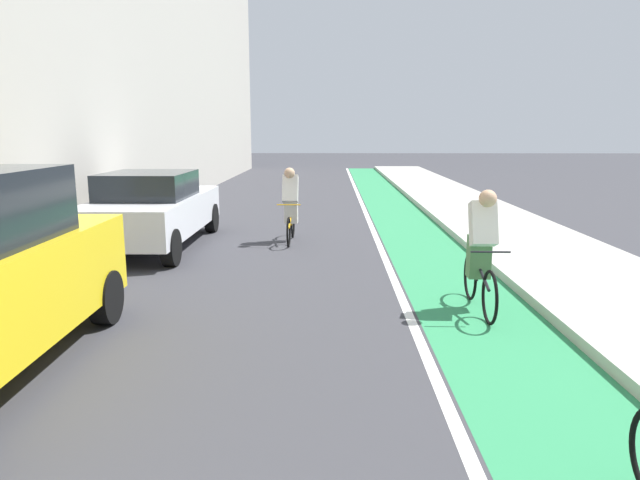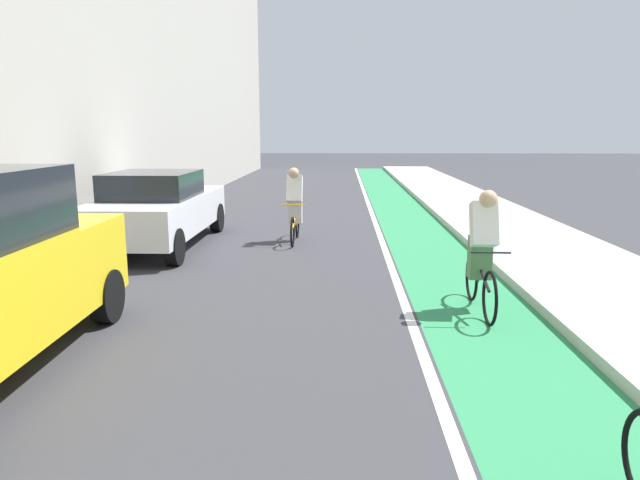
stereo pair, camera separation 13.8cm
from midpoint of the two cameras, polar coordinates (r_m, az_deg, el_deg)
ground_plane at (r=12.02m, az=-3.88°, el=-0.32°), size 96.73×96.73×0.00m
bike_lane_paint at (r=14.06m, az=8.60°, el=1.23°), size 1.60×43.97×0.00m
lane_divider_stripe at (r=13.97m, az=4.94°, el=1.26°), size 0.12×43.97×0.00m
sidewalk_right at (r=14.49m, az=17.14°, el=1.44°), size 2.74×43.97×0.14m
parked_sedan_white at (r=11.99m, az=-16.75°, el=3.02°), size 1.85×4.53×1.53m
cyclist_trailing at (r=7.63m, az=15.32°, el=-0.71°), size 0.48×1.72×1.62m
cyclist_far at (r=12.01m, az=-3.28°, el=3.76°), size 0.48×1.66×1.59m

